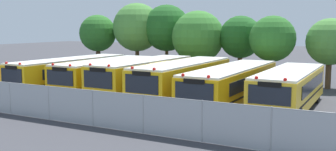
% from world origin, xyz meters
% --- Properties ---
extents(ground_plane, '(160.00, 160.00, 0.00)m').
position_xyz_m(ground_plane, '(0.00, 0.00, 0.00)').
color(ground_plane, '#38383D').
extents(school_bus_0, '(2.70, 11.20, 2.58)m').
position_xyz_m(school_bus_0, '(-8.19, -0.09, 1.36)').
color(school_bus_0, yellow).
rests_on(school_bus_0, ground_plane).
extents(school_bus_1, '(2.74, 9.99, 2.58)m').
position_xyz_m(school_bus_1, '(-4.94, 0.03, 1.36)').
color(school_bus_1, '#EAA80C').
rests_on(school_bus_1, ground_plane).
extents(school_bus_2, '(2.83, 10.23, 2.71)m').
position_xyz_m(school_bus_2, '(-1.69, 0.03, 1.43)').
color(school_bus_2, yellow).
rests_on(school_bus_2, ground_plane).
extents(school_bus_3, '(2.74, 10.50, 2.72)m').
position_xyz_m(school_bus_3, '(1.52, -0.26, 1.43)').
color(school_bus_3, yellow).
rests_on(school_bus_3, ground_plane).
extents(school_bus_4, '(2.79, 11.46, 2.54)m').
position_xyz_m(school_bus_4, '(4.79, -0.14, 1.34)').
color(school_bus_4, '#EAA80C').
rests_on(school_bus_4, ground_plane).
extents(school_bus_5, '(2.64, 10.02, 2.51)m').
position_xyz_m(school_bus_5, '(8.19, 0.09, 1.32)').
color(school_bus_5, yellow).
rests_on(school_bus_5, ground_plane).
extents(tree_0, '(3.77, 3.77, 6.09)m').
position_xyz_m(tree_0, '(-12.87, 9.39, 4.23)').
color(tree_0, '#4C3823').
rests_on(tree_0, ground_plane).
extents(tree_1, '(4.84, 4.84, 7.23)m').
position_xyz_m(tree_1, '(-8.73, 10.45, 4.84)').
color(tree_1, '#4C3823').
rests_on(tree_1, ground_plane).
extents(tree_2, '(4.55, 4.55, 7.02)m').
position_xyz_m(tree_2, '(-5.62, 11.05, 4.64)').
color(tree_2, '#4C3823').
rests_on(tree_2, ground_plane).
extents(tree_3, '(4.82, 4.82, 6.34)m').
position_xyz_m(tree_3, '(-1.91, 10.26, 3.99)').
color(tree_3, '#4C3823').
rests_on(tree_3, ground_plane).
extents(tree_4, '(3.84, 3.80, 5.85)m').
position_xyz_m(tree_4, '(1.94, 10.88, 4.00)').
color(tree_4, '#4C3823').
rests_on(tree_4, ground_plane).
extents(tree_5, '(3.67, 3.67, 5.75)m').
position_xyz_m(tree_5, '(5.15, 8.46, 3.96)').
color(tree_5, '#4C3823').
rests_on(tree_5, ground_plane).
extents(tree_6, '(3.66, 3.66, 5.53)m').
position_xyz_m(tree_6, '(9.22, 9.88, 3.75)').
color(tree_6, '#4C3823').
rests_on(tree_6, ground_plane).
extents(chainlink_fence, '(23.11, 0.07, 1.82)m').
position_xyz_m(chainlink_fence, '(0.41, -8.24, 0.94)').
color(chainlink_fence, '#9EA0A3').
rests_on(chainlink_fence, ground_plane).
extents(traffic_cone, '(0.42, 0.42, 0.56)m').
position_xyz_m(traffic_cone, '(-1.64, -6.80, 0.28)').
color(traffic_cone, '#EA5914').
rests_on(traffic_cone, ground_plane).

